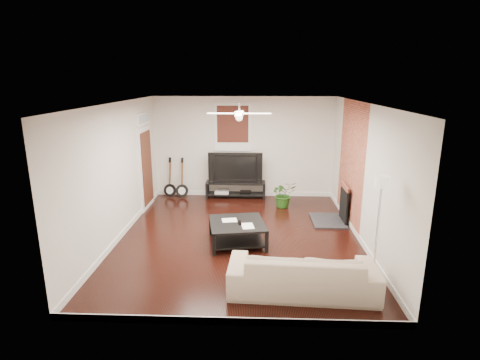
{
  "coord_description": "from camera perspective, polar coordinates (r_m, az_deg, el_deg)",
  "views": [
    {
      "loc": [
        0.31,
        -7.5,
        3.26
      ],
      "look_at": [
        0.0,
        0.4,
        1.15
      ],
      "focal_mm": 28.53,
      "sensor_mm": 36.0,
      "label": 1
    }
  ],
  "objects": [
    {
      "name": "coffee_table",
      "position": [
        7.82,
        -0.43,
        -7.89
      ],
      "size": [
        1.25,
        1.25,
        0.45
      ],
      "primitive_type": "cube",
      "rotation": [
        0.0,
        0.0,
        0.17
      ],
      "color": "black",
      "rests_on": "floor"
    },
    {
      "name": "tv_stand",
      "position": [
        10.73,
        -0.66,
        -1.46
      ],
      "size": [
        1.66,
        0.44,
        0.46
      ],
      "primitive_type": "cube",
      "color": "black",
      "rests_on": "floor"
    },
    {
      "name": "potted_plant",
      "position": [
        9.98,
        6.55,
        -2.1
      ],
      "size": [
        0.77,
        0.71,
        0.71
      ],
      "primitive_type": "imported",
      "rotation": [
        0.0,
        0.0,
        0.3
      ],
      "color": "#235618",
      "rests_on": "floor"
    },
    {
      "name": "floor_lamp",
      "position": [
        6.27,
        19.8,
        -7.71
      ],
      "size": [
        0.33,
        0.33,
        1.88
      ],
      "primitive_type": null,
      "rotation": [
        0.0,
        0.0,
        -0.05
      ],
      "color": "silver",
      "rests_on": "floor"
    },
    {
      "name": "guitar_left",
      "position": [
        10.86,
        -10.52,
        0.33
      ],
      "size": [
        0.39,
        0.3,
        1.13
      ],
      "primitive_type": null,
      "rotation": [
        0.0,
        0.0,
        -0.17
      ],
      "color": "black",
      "rests_on": "floor"
    },
    {
      "name": "sofa",
      "position": [
        6.2,
        9.32,
        -13.42
      ],
      "size": [
        2.34,
        1.02,
        0.67
      ],
      "primitive_type": "imported",
      "rotation": [
        0.0,
        0.0,
        3.09
      ],
      "color": "#BBA98C",
      "rests_on": "floor"
    },
    {
      "name": "tv",
      "position": [
        10.58,
        -0.66,
        1.99
      ],
      "size": [
        1.49,
        0.19,
        0.86
      ],
      "primitive_type": "imported",
      "color": "black",
      "rests_on": "tv_stand"
    },
    {
      "name": "guitar_right",
      "position": [
        10.76,
        -8.73,
        0.27
      ],
      "size": [
        0.37,
        0.27,
        1.13
      ],
      "primitive_type": null,
      "rotation": [
        0.0,
        0.0,
        -0.07
      ],
      "color": "black",
      "rests_on": "floor"
    },
    {
      "name": "fireplace",
      "position": [
        9.15,
        14.08,
        -3.35
      ],
      "size": [
        0.8,
        1.1,
        0.92
      ],
      "primitive_type": "cube",
      "color": "black",
      "rests_on": "floor"
    },
    {
      "name": "window_back",
      "position": [
        10.57,
        -1.09,
        7.81
      ],
      "size": [
        1.0,
        0.06,
        1.3
      ],
      "primitive_type": "cube",
      "color": "#3B1110",
      "rests_on": "wall_back"
    },
    {
      "name": "ceiling_fan",
      "position": [
        7.54,
        -0.12,
        9.92
      ],
      "size": [
        1.24,
        1.24,
        0.32
      ],
      "primitive_type": null,
      "color": "white",
      "rests_on": "ceiling"
    },
    {
      "name": "brick_accent",
      "position": [
        8.97,
        16.26,
        2.37
      ],
      "size": [
        0.02,
        2.2,
        2.8
      ],
      "primitive_type": "cube",
      "color": "#9D4C32",
      "rests_on": "floor"
    },
    {
      "name": "room",
      "position": [
        7.73,
        -0.12,
        1.03
      ],
      "size": [
        5.01,
        6.01,
        2.81
      ],
      "color": "black",
      "rests_on": "ground"
    },
    {
      "name": "door_left",
      "position": [
        10.0,
        -13.9,
        2.91
      ],
      "size": [
        0.08,
        1.0,
        2.5
      ],
      "primitive_type": "cube",
      "color": "white",
      "rests_on": "wall_left"
    }
  ]
}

